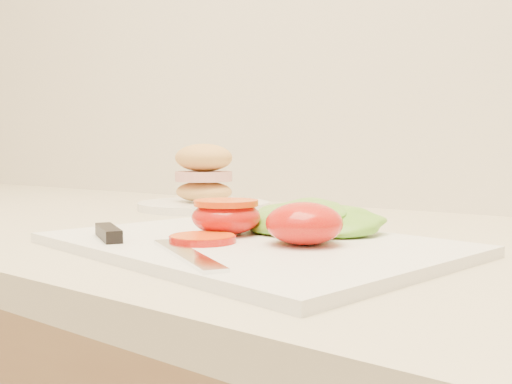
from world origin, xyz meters
The scene contains 8 objects.
cutting_board centered at (-0.21, 1.55, 0.94)m, with size 0.38×0.27×0.01m, color white.
tomato_half_dome centered at (-0.15, 1.56, 0.96)m, with size 0.07×0.07×0.04m, color red.
tomato_half_cut centered at (-0.25, 1.56, 0.96)m, with size 0.07×0.07×0.04m.
tomato_slice_0 centered at (-0.23, 1.51, 0.94)m, with size 0.06×0.06×0.01m, color #EA510D.
lettuce_leaf_0 centered at (-0.21, 1.63, 0.95)m, with size 0.15×0.10×0.03m, color #74B730.
lettuce_leaf_1 centered at (-0.17, 1.63, 0.95)m, with size 0.11×0.08×0.02m, color #74B730.
knife centered at (-0.27, 1.46, 0.94)m, with size 0.23×0.09×0.01m.
sandwich_plate centered at (-0.51, 1.81, 0.97)m, with size 0.22×0.22×0.11m.
Camera 1 is at (0.13, 1.12, 1.02)m, focal length 40.00 mm.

